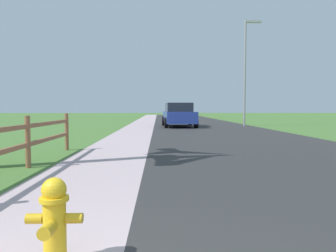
{
  "coord_description": "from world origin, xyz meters",
  "views": [
    {
      "loc": [
        0.3,
        -1.0,
        1.26
      ],
      "look_at": [
        0.58,
        8.08,
        0.76
      ],
      "focal_mm": 34.07,
      "sensor_mm": 36.0,
      "label": 1
    }
  ],
  "objects": [
    {
      "name": "ground_plane",
      "position": [
        0.0,
        25.0,
        0.0
      ],
      "size": [
        120.0,
        120.0,
        0.0
      ],
      "primitive_type": "plane",
      "color": "#477232"
    },
    {
      "name": "road_asphalt",
      "position": [
        3.5,
        27.0,
        0.0
      ],
      "size": [
        7.0,
        66.0,
        0.01
      ],
      "primitive_type": "cube",
      "color": "#2E2E2E",
      "rests_on": "ground"
    },
    {
      "name": "curb_concrete",
      "position": [
        -3.0,
        27.0,
        0.0
      ],
      "size": [
        6.0,
        66.0,
        0.01
      ],
      "primitive_type": "cube",
      "color": "#B9A2A8",
      "rests_on": "ground"
    },
    {
      "name": "grass_verge",
      "position": [
        -4.5,
        27.0,
        0.01
      ],
      "size": [
        5.0,
        66.0,
        0.0
      ],
      "primitive_type": "cube",
      "color": "#477232",
      "rests_on": "ground"
    },
    {
      "name": "fire_hydrant",
      "position": [
        -0.53,
        1.53,
        0.36
      ],
      "size": [
        0.45,
        0.38,
        0.71
      ],
      "color": "yellow",
      "rests_on": "ground"
    },
    {
      "name": "parked_suv_blue",
      "position": [
        1.71,
        20.87,
        0.82
      ],
      "size": [
        2.29,
        4.83,
        1.63
      ],
      "color": "navy",
      "rests_on": "ground"
    },
    {
      "name": "street_lamp",
      "position": [
        6.43,
        21.13,
        4.31
      ],
      "size": [
        1.17,
        0.2,
        7.38
      ],
      "color": "gray",
      "rests_on": "ground"
    }
  ]
}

